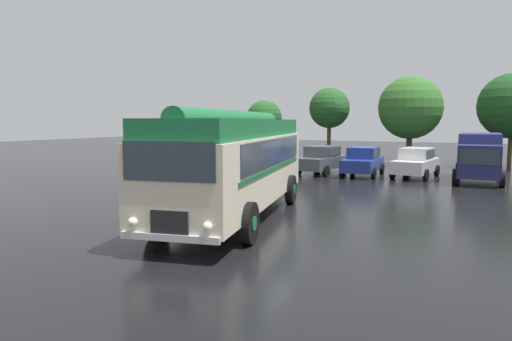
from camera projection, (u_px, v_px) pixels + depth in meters
ground_plane at (247, 219)px, 14.76m from camera, size 120.00×120.00×0.00m
vintage_bus at (236, 160)px, 14.81m from camera, size 4.44×10.37×3.49m
car_near_left at (322, 160)px, 27.49m from camera, size 2.32×4.37×1.66m
car_mid_left at (363, 161)px, 26.37m from camera, size 2.02×4.23×1.66m
car_mid_right at (416, 162)px, 25.56m from camera, size 2.37×4.39×1.66m
box_van at (479, 155)px, 24.00m from camera, size 2.32×5.77×2.50m
tree_far_left at (264, 118)px, 36.41m from camera, size 2.84×2.84×4.82m
tree_left_of_centre at (330, 108)px, 33.32m from camera, size 2.95×2.95×5.59m
tree_centre at (408, 107)px, 31.75m from camera, size 4.37×4.37×6.27m
tree_right_of_centre at (511, 106)px, 29.73m from camera, size 4.29×4.29×6.29m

